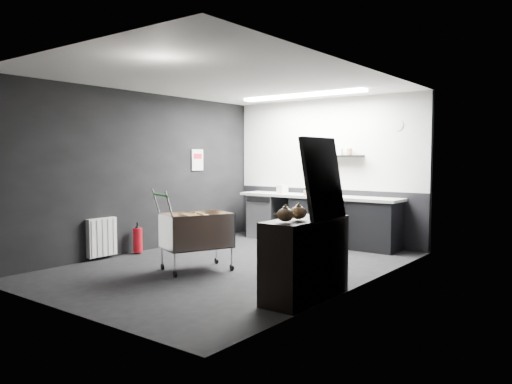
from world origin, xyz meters
The scene contains 22 objects.
floor centered at (0.00, 0.00, 0.00)m, with size 5.50×5.50×0.00m, color black.
ceiling centered at (0.00, 0.00, 2.70)m, with size 5.50×5.50×0.00m, color white.
wall_back centered at (0.00, 2.75, 1.35)m, with size 5.50×5.50×0.00m, color black.
wall_front centered at (0.00, -2.75, 1.35)m, with size 5.50×5.50×0.00m, color black.
wall_left centered at (-2.00, 0.00, 1.35)m, with size 5.50×5.50×0.00m, color black.
wall_right centered at (2.00, 0.00, 1.35)m, with size 5.50×5.50×0.00m, color black.
kitchen_wall_panel centered at (0.00, 2.73, 1.85)m, with size 3.95×0.02×1.70m, color silver.
dado_panel centered at (0.00, 2.73, 0.50)m, with size 3.95×0.02×1.00m, color black.
floating_shelf centered at (0.20, 2.62, 1.62)m, with size 1.20×0.22×0.04m, color black.
wall_clock centered at (1.40, 2.72, 2.15)m, with size 0.20×0.20×0.03m, color silver.
poster centered at (-1.98, 1.30, 1.55)m, with size 0.02×0.30×0.40m, color silver.
poster_red_band centered at (-1.98, 1.30, 1.62)m, with size 0.01×0.22×0.10m, color red.
radiator centered at (-1.94, -0.90, 0.35)m, with size 0.10×0.50×0.60m, color silver.
ceiling_strip centered at (0.00, 1.85, 2.67)m, with size 2.40×0.20×0.04m, color white.
prep_counter centered at (0.14, 2.42, 0.46)m, with size 3.20×0.61×0.90m.
person centered at (0.36, 1.97, 0.91)m, with size 0.67×0.44×1.83m, color #C1B699.
shopping_cart centered at (-0.23, -0.54, 0.53)m, with size 0.96×1.23×1.10m.
sideboard centered at (1.76, -0.80, 0.58)m, with size 0.52×1.22×1.82m.
fire_extinguisher centered at (-1.85, -0.26, 0.24)m, with size 0.15×0.15×0.50m.
cardboard_box centered at (0.08, 2.37, 0.95)m, with size 0.47×0.36×0.09m, color olive.
pink_tub centered at (0.20, 2.42, 1.00)m, with size 0.21×0.21×0.21m, color white.
white_container centered at (-0.75, 2.37, 0.98)m, with size 0.19×0.15×0.17m, color silver.
Camera 1 is at (4.68, -5.59, 1.60)m, focal length 35.00 mm.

